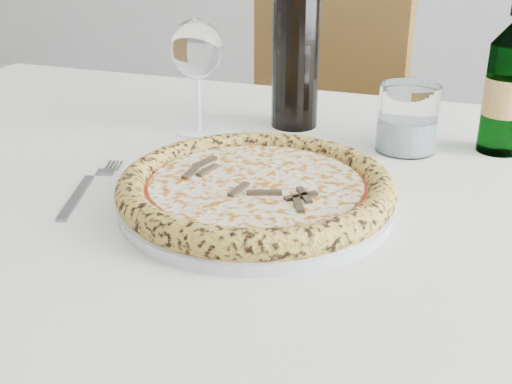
% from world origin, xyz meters
% --- Properties ---
extents(dining_table, '(1.68, 1.13, 0.76)m').
position_xyz_m(dining_table, '(0.14, 0.22, 0.68)').
color(dining_table, brown).
rests_on(dining_table, floor).
extents(chair_far, '(0.54, 0.54, 0.93)m').
position_xyz_m(chair_far, '(0.08, 0.99, 0.53)').
color(chair_far, brown).
rests_on(chair_far, floor).
extents(plate, '(0.33, 0.33, 0.02)m').
position_xyz_m(plate, '(0.14, 0.12, 0.76)').
color(plate, silver).
rests_on(plate, dining_table).
extents(pizza, '(0.33, 0.33, 0.03)m').
position_xyz_m(pizza, '(0.14, 0.12, 0.78)').
color(pizza, '#D4B85B').
rests_on(pizza, plate).
extents(fork, '(0.04, 0.19, 0.00)m').
position_xyz_m(fork, '(-0.09, 0.12, 0.76)').
color(fork, gray).
rests_on(fork, dining_table).
extents(wine_glass, '(0.08, 0.08, 0.18)m').
position_xyz_m(wine_glass, '(-0.01, 0.38, 0.89)').
color(wine_glass, white).
rests_on(wine_glass, dining_table).
extents(tumbler, '(0.09, 0.09, 0.10)m').
position_xyz_m(tumbler, '(0.31, 0.36, 0.80)').
color(tumbler, white).
rests_on(tumbler, dining_table).
extents(beer_bottle, '(0.06, 0.06, 0.24)m').
position_xyz_m(beer_bottle, '(0.44, 0.39, 0.85)').
color(beer_bottle, '#1E5925').
rests_on(beer_bottle, dining_table).
extents(wine_bottle, '(0.08, 0.08, 0.31)m').
position_xyz_m(wine_bottle, '(0.13, 0.45, 0.89)').
color(wine_bottle, black).
rests_on(wine_bottle, dining_table).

